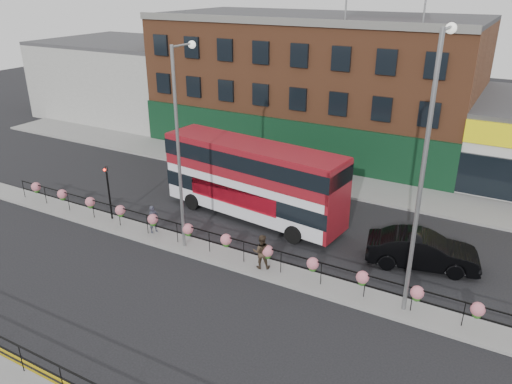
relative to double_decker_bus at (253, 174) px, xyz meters
The scene contains 14 objects.
ground 5.60m from the double_decker_bus, 76.19° to the right, with size 120.00×120.00×0.00m, color black.
north_pavement 7.81m from the double_decker_bus, 80.86° to the left, with size 60.00×4.00×0.15m, color gray.
median 5.56m from the double_decker_bus, 76.19° to the right, with size 60.00×1.60×0.15m, color gray.
brick_building 15.66m from the double_decker_bus, 100.55° to the left, with size 25.00×12.21×10.30m.
warehouse_west 27.68m from the double_decker_bus, 146.54° to the left, with size 15.50×12.00×7.30m.
median_railing 5.17m from the double_decker_bus, 76.19° to the right, with size 30.04×0.56×1.23m.
south_railing 14.97m from the double_decker_bus, 93.21° to the right, with size 20.04×0.05×1.12m.
double_decker_bus is the anchor object (origin of this frame).
car 9.91m from the double_decker_bus, ahead, with size 5.48×2.97×1.71m, color black.
pedestrian_a 6.03m from the double_decker_bus, 129.23° to the right, with size 0.52×0.65×1.54m, color #2D2F3C.
pedestrian_b 6.00m from the double_decker_bus, 56.60° to the right, with size 1.04×0.95×1.71m, color #3B2D20.
lamp_column_west 5.86m from the double_decker_bus, 105.91° to the right, with size 0.36×1.76×10.03m.
lamp_column_east 11.59m from the double_decker_bus, 24.31° to the right, with size 0.40×1.97×11.23m.
traffic_light_median 8.11m from the double_decker_bus, 147.51° to the right, with size 0.15×0.28×3.65m.
Camera 1 is at (11.73, -18.00, 12.78)m, focal length 35.00 mm.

